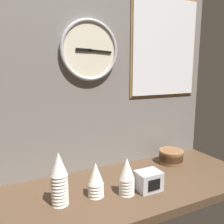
{
  "coord_description": "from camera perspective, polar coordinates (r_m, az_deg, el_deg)",
  "views": [
    {
      "loc": [
        -44.36,
        -96.76,
        57.16
      ],
      "look_at": [
        4.59,
        4.0,
        36.71
      ],
      "focal_mm": 38.0,
      "sensor_mm": 36.0,
      "label": 1
    }
  ],
  "objects": [
    {
      "name": "ground_plane",
      "position": [
        1.22,
        -1.18,
        -18.72
      ],
      "size": [
        160.0,
        56.0,
        4.0
      ],
      "primitive_type": "cube",
      "color": "#4C3826"
    },
    {
      "name": "wall_tiled_back",
      "position": [
        1.31,
        -6.18,
        8.25
      ],
      "size": [
        160.0,
        3.0,
        105.0
      ],
      "color": "slate",
      "rests_on": "ground_plane"
    },
    {
      "name": "cup_stack_center_right",
      "position": [
        1.13,
        3.57,
        -15.12
      ],
      "size": [
        7.36,
        7.36,
        17.52
      ],
      "color": "white",
      "rests_on": "ground_plane"
    },
    {
      "name": "cup_stack_center",
      "position": [
        1.11,
        -3.95,
        -15.9
      ],
      "size": [
        7.36,
        7.36,
        16.05
      ],
      "color": "white",
      "rests_on": "ground_plane"
    },
    {
      "name": "cup_stack_center_left",
      "position": [
        1.06,
        -12.57,
        -15.37
      ],
      "size": [
        7.36,
        7.36,
        23.38
      ],
      "color": "white",
      "rests_on": "ground_plane"
    },
    {
      "name": "bowl_stack_far_right",
      "position": [
        1.52,
        14.01,
        -10.2
      ],
      "size": [
        14.89,
        14.89,
        8.29
      ],
      "color": "brown",
      "rests_on": "ground_plane"
    },
    {
      "name": "wall_clock",
      "position": [
        1.29,
        -5.4,
        14.57
      ],
      "size": [
        32.0,
        2.7,
        32.0
      ],
      "color": "beige"
    },
    {
      "name": "menu_board",
      "position": [
        1.55,
        12.62,
        14.86
      ],
      "size": [
        48.65,
        1.32,
        60.03
      ],
      "color": "olive"
    },
    {
      "name": "napkin_dispenser",
      "position": [
        1.19,
        8.79,
        -16.02
      ],
      "size": [
        11.62,
        9.39,
        9.2
      ],
      "color": "#B7B7BC",
      "rests_on": "ground_plane"
    }
  ]
}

